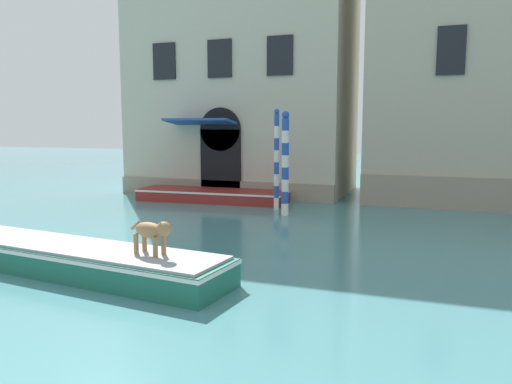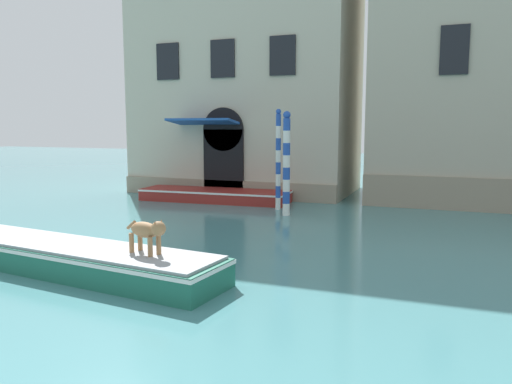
{
  "view_description": "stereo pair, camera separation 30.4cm",
  "coord_description": "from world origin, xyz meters",
  "px_view_note": "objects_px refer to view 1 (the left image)",
  "views": [
    {
      "loc": [
        7.58,
        -2.19,
        3.34
      ],
      "look_at": [
        2.06,
        12.96,
        1.2
      ],
      "focal_mm": 35.0,
      "sensor_mm": 36.0,
      "label": 1
    },
    {
      "loc": [
        7.86,
        -2.08,
        3.34
      ],
      "look_at": [
        2.06,
        12.96,
        1.2
      ],
      "focal_mm": 35.0,
      "sensor_mm": 36.0,
      "label": 2
    }
  ],
  "objects_px": {
    "boat_foreground": "(65,256)",
    "boat_moored_near_palazzo": "(212,195)",
    "mooring_pole_0": "(285,163)",
    "mooring_pole_2": "(276,159)",
    "dog_on_deck": "(152,231)"
  },
  "relations": [
    {
      "from": "boat_moored_near_palazzo",
      "to": "mooring_pole_0",
      "type": "bearing_deg",
      "value": -31.82
    },
    {
      "from": "boat_moored_near_palazzo",
      "to": "boat_foreground",
      "type": "bearing_deg",
      "value": -85.9
    },
    {
      "from": "boat_moored_near_palazzo",
      "to": "mooring_pole_0",
      "type": "xyz_separation_m",
      "value": [
        4.05,
        -2.23,
        1.68
      ]
    },
    {
      "from": "boat_foreground",
      "to": "boat_moored_near_palazzo",
      "type": "bearing_deg",
      "value": 103.28
    },
    {
      "from": "dog_on_deck",
      "to": "mooring_pole_0",
      "type": "relative_size",
      "value": 0.29
    },
    {
      "from": "boat_foreground",
      "to": "mooring_pole_2",
      "type": "height_order",
      "value": "mooring_pole_2"
    },
    {
      "from": "mooring_pole_0",
      "to": "mooring_pole_2",
      "type": "xyz_separation_m",
      "value": [
        -0.71,
        1.16,
        0.06
      ]
    },
    {
      "from": "mooring_pole_0",
      "to": "mooring_pole_2",
      "type": "bearing_deg",
      "value": 121.56
    },
    {
      "from": "dog_on_deck",
      "to": "mooring_pole_2",
      "type": "xyz_separation_m",
      "value": [
        -0.48,
        10.05,
        0.87
      ]
    },
    {
      "from": "mooring_pole_0",
      "to": "mooring_pole_2",
      "type": "relative_size",
      "value": 0.97
    },
    {
      "from": "mooring_pole_0",
      "to": "boat_moored_near_palazzo",
      "type": "bearing_deg",
      "value": 151.16
    },
    {
      "from": "boat_foreground",
      "to": "dog_on_deck",
      "type": "xyz_separation_m",
      "value": [
        2.45,
        -0.17,
        0.81
      ]
    },
    {
      "from": "dog_on_deck",
      "to": "mooring_pole_0",
      "type": "bearing_deg",
      "value": 104.32
    },
    {
      "from": "boat_foreground",
      "to": "boat_moored_near_palazzo",
      "type": "relative_size",
      "value": 1.25
    },
    {
      "from": "dog_on_deck",
      "to": "mooring_pole_2",
      "type": "relative_size",
      "value": 0.28
    }
  ]
}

